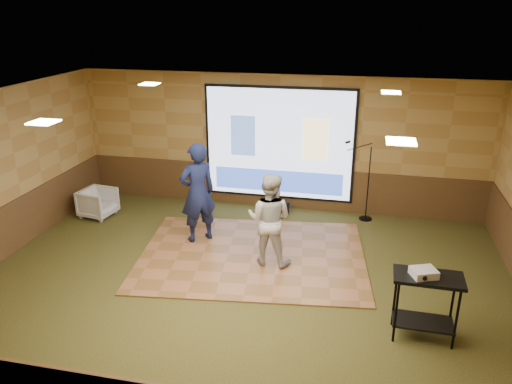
% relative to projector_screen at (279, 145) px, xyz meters
% --- Properties ---
extents(ground, '(9.00, 9.00, 0.00)m').
position_rel_projector_screen_xyz_m(ground, '(0.00, -3.44, -1.47)').
color(ground, '#2C3317').
rests_on(ground, ground).
extents(room_shell, '(9.04, 7.04, 3.02)m').
position_rel_projector_screen_xyz_m(room_shell, '(0.00, -3.44, 0.62)').
color(room_shell, '#AE8C48').
rests_on(room_shell, ground).
extents(wainscot_back, '(9.00, 0.04, 0.95)m').
position_rel_projector_screen_xyz_m(wainscot_back, '(0.00, 0.04, -1.00)').
color(wainscot_back, '#4F341A').
rests_on(wainscot_back, ground).
extents(wainscot_left, '(0.04, 7.00, 0.95)m').
position_rel_projector_screen_xyz_m(wainscot_left, '(-4.48, -3.44, -1.00)').
color(wainscot_left, '#4F341A').
rests_on(wainscot_left, ground).
extents(projector_screen, '(3.32, 0.06, 2.52)m').
position_rel_projector_screen_xyz_m(projector_screen, '(0.00, 0.00, 0.00)').
color(projector_screen, black).
rests_on(projector_screen, room_shell).
extents(downlight_nw, '(0.32, 0.32, 0.02)m').
position_rel_projector_screen_xyz_m(downlight_nw, '(-2.20, -1.64, 1.50)').
color(downlight_nw, '#FFEDBF').
rests_on(downlight_nw, room_shell).
extents(downlight_ne, '(0.32, 0.32, 0.02)m').
position_rel_projector_screen_xyz_m(downlight_ne, '(2.20, -1.64, 1.50)').
color(downlight_ne, '#FFEDBF').
rests_on(downlight_ne, room_shell).
extents(downlight_sw, '(0.32, 0.32, 0.02)m').
position_rel_projector_screen_xyz_m(downlight_sw, '(-2.20, -4.94, 1.50)').
color(downlight_sw, '#FFEDBF').
rests_on(downlight_sw, room_shell).
extents(downlight_se, '(0.32, 0.32, 0.02)m').
position_rel_projector_screen_xyz_m(downlight_se, '(2.20, -4.94, 1.50)').
color(downlight_se, '#FFEDBF').
rests_on(downlight_se, room_shell).
extents(dance_floor, '(4.46, 3.61, 0.03)m').
position_rel_projector_screen_xyz_m(dance_floor, '(-0.05, -2.43, -1.46)').
color(dance_floor, '#965C37').
rests_on(dance_floor, ground).
extents(player_left, '(0.85, 0.82, 1.95)m').
position_rel_projector_screen_xyz_m(player_left, '(-1.21, -2.02, -0.47)').
color(player_left, '#151D44').
rests_on(player_left, dance_floor).
extents(player_right, '(0.88, 0.73, 1.67)m').
position_rel_projector_screen_xyz_m(player_right, '(0.31, -2.64, -0.61)').
color(player_right, beige).
rests_on(player_right, dance_floor).
extents(av_table, '(0.92, 0.48, 0.97)m').
position_rel_projector_screen_xyz_m(av_table, '(2.79, -4.25, -0.80)').
color(av_table, black).
rests_on(av_table, ground).
extents(projector, '(0.40, 0.37, 0.11)m').
position_rel_projector_screen_xyz_m(projector, '(2.72, -4.28, -0.45)').
color(projector, silver).
rests_on(projector, av_table).
extents(mic_stand, '(0.68, 0.28, 1.74)m').
position_rel_projector_screen_xyz_m(mic_stand, '(1.92, -0.26, -0.98)').
color(mic_stand, black).
rests_on(mic_stand, ground).
extents(banquet_chair, '(0.78, 0.76, 0.62)m').
position_rel_projector_screen_xyz_m(banquet_chair, '(-3.76, -1.34, -1.16)').
color(banquet_chair, gray).
rests_on(banquet_chair, ground).
extents(duffel_bag, '(0.56, 0.47, 0.29)m').
position_rel_projector_screen_xyz_m(duffel_bag, '(0.04, -0.41, -1.33)').
color(duffel_bag, black).
rests_on(duffel_bag, ground).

